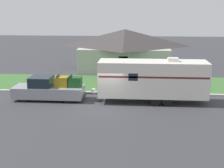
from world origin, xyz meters
The scene contains 7 objects.
ground_plane centered at (0.00, 0.00, 0.00)m, with size 120.00×120.00×0.00m, color #38383D.
curb_strip centered at (0.00, 3.75, 0.07)m, with size 80.00×0.30×0.14m.
lawn_strip centered at (0.00, 7.40, 0.01)m, with size 80.00×7.00×0.03m.
house_across_street centered at (0.76, 15.36, 2.47)m, with size 11.26×8.48×4.77m.
pickup_truck centered at (-4.77, 1.55, 0.88)m, with size 5.74×2.02×2.03m.
travel_trailer centered at (3.47, 1.55, 1.89)m, with size 9.43×2.35×3.55m.
mailbox centered at (6.02, 4.60, 1.05)m, with size 0.48×0.20×1.38m.
Camera 1 is at (2.18, -22.29, 7.28)m, focal length 50.00 mm.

